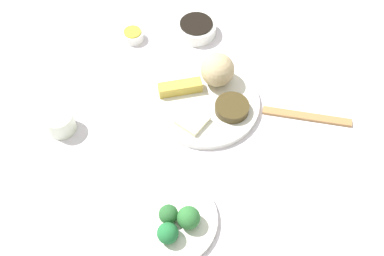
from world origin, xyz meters
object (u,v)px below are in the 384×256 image
sauce_ramekin_hot_mustard (133,36)px  teacup (60,122)px  soy_sauce_bowl (196,29)px  broccoli_plate (170,219)px  main_plate (205,103)px  chopsticks_pair (307,117)px

sauce_ramekin_hot_mustard → teacup: teacup is taller
sauce_ramekin_hot_mustard → soy_sauce_bowl: bearing=71.5°
broccoli_plate → main_plate: bearing=139.7°
sauce_ramekin_hot_mustard → chopsticks_pair: size_ratio=0.27×
broccoli_plate → soy_sauce_bowl: 0.55m
main_plate → soy_sauce_bowl: (-0.23, 0.09, 0.01)m
main_plate → sauce_ramekin_hot_mustard: bearing=-165.2°
soy_sauce_bowl → teacup: (0.15, -0.42, 0.01)m
broccoli_plate → sauce_ramekin_hot_mustard: size_ratio=3.44×
main_plate → teacup: size_ratio=3.90×
sauce_ramekin_hot_mustard → chopsticks_pair: sauce_ramekin_hot_mustard is taller
main_plate → soy_sauce_bowl: soy_sauce_bowl is taller
main_plate → chopsticks_pair: size_ratio=1.24×
main_plate → chopsticks_pair: (0.14, 0.20, -0.00)m
main_plate → sauce_ramekin_hot_mustard: sauce_ramekin_hot_mustard is taller
teacup → chopsticks_pair: 0.58m
sauce_ramekin_hot_mustard → teacup: (0.20, -0.26, 0.01)m
teacup → chopsticks_pair: teacup is taller
broccoli_plate → teacup: size_ratio=2.90×
main_plate → soy_sauce_bowl: 0.25m
teacup → main_plate: bearing=75.8°
broccoli_plate → sauce_ramekin_hot_mustard: bearing=166.5°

